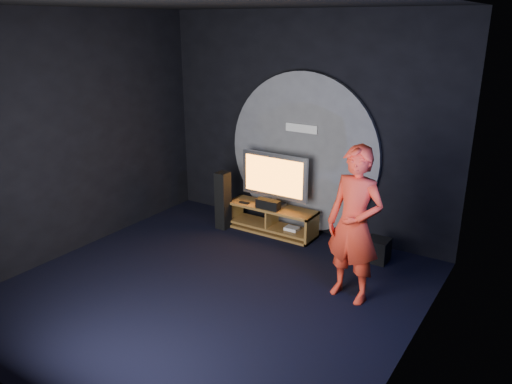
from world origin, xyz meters
TOP-DOWN VIEW (x-y plane):
  - floor at (0.00, 0.00)m, footprint 5.00×5.00m
  - back_wall at (0.00, 2.50)m, footprint 5.00×0.04m
  - front_wall at (0.00, -2.50)m, footprint 5.00×0.04m
  - left_wall at (-2.50, 0.00)m, footprint 0.04×5.00m
  - right_wall at (2.50, 0.00)m, footprint 0.04×5.00m
  - ceiling at (0.00, 0.00)m, footprint 5.00×5.00m
  - wall_disc_panel at (0.00, 2.44)m, footprint 2.60×0.11m
  - media_console at (-0.32, 2.05)m, footprint 1.51×0.45m
  - tv at (-0.32, 2.12)m, footprint 1.18×0.22m
  - center_speaker at (-0.32, 1.93)m, footprint 0.40×0.15m
  - remote at (-0.79, 1.93)m, footprint 0.18×0.05m
  - tower_speaker_left at (-1.10, 1.77)m, footprint 0.19×0.22m
  - tower_speaker_right at (0.99, 2.35)m, footprint 0.19×0.22m
  - subwoofer at (1.51, 1.98)m, footprint 0.31×0.31m
  - player at (1.57, 0.83)m, footprint 0.78×0.57m

SIDE VIEW (x-z plane):
  - floor at x=0.00m, z-range 0.00..0.00m
  - subwoofer at x=1.51m, z-range 0.00..0.34m
  - media_console at x=-0.32m, z-range -0.03..0.42m
  - remote at x=-0.79m, z-range 0.45..0.47m
  - tower_speaker_left at x=-1.10m, z-range 0.00..0.97m
  - tower_speaker_right at x=0.99m, z-range 0.00..0.97m
  - center_speaker at x=-0.32m, z-range 0.45..0.60m
  - tv at x=-0.32m, z-range 0.49..1.36m
  - player at x=1.57m, z-range 0.00..1.97m
  - wall_disc_panel at x=0.00m, z-range 0.00..2.60m
  - back_wall at x=0.00m, z-range 0.00..3.50m
  - front_wall at x=0.00m, z-range 0.00..3.50m
  - left_wall at x=-2.50m, z-range 0.00..3.50m
  - right_wall at x=2.50m, z-range 0.00..3.50m
  - ceiling at x=0.00m, z-range 3.50..3.51m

